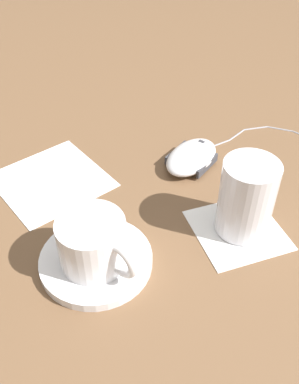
% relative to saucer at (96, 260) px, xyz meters
% --- Properties ---
extents(ground_plane, '(3.00, 3.00, 0.00)m').
position_rel_saucer_xyz_m(ground_plane, '(-0.07, 0.11, -0.01)').
color(ground_plane, brown).
extents(saucer, '(0.14, 0.14, 0.01)m').
position_rel_saucer_xyz_m(saucer, '(0.00, 0.00, 0.00)').
color(saucer, white).
rests_on(saucer, ground).
extents(coffee_cup, '(0.10, 0.08, 0.06)m').
position_rel_saucer_xyz_m(coffee_cup, '(0.01, -0.00, 0.04)').
color(coffee_cup, white).
rests_on(coffee_cup, saucer).
extents(computer_mouse, '(0.11, 0.12, 0.03)m').
position_rel_saucer_xyz_m(computer_mouse, '(-0.15, 0.18, 0.01)').
color(computer_mouse, silver).
rests_on(computer_mouse, ground).
extents(mouse_cable, '(0.11, 0.26, 0.00)m').
position_rel_saucer_xyz_m(mouse_cable, '(-0.18, 0.36, -0.00)').
color(mouse_cable, gray).
rests_on(mouse_cable, ground).
extents(napkin_under_glass, '(0.12, 0.12, 0.00)m').
position_rel_saucer_xyz_m(napkin_under_glass, '(-0.00, 0.19, -0.00)').
color(napkin_under_glass, white).
rests_on(napkin_under_glass, ground).
extents(drinking_glass, '(0.07, 0.07, 0.10)m').
position_rel_saucer_xyz_m(drinking_glass, '(-0.01, 0.20, 0.05)').
color(drinking_glass, silver).
rests_on(drinking_glass, napkin_under_glass).
extents(napkin_spare, '(0.19, 0.19, 0.00)m').
position_rel_saucer_xyz_m(napkin_spare, '(-0.17, -0.03, -0.00)').
color(napkin_spare, white).
rests_on(napkin_spare, ground).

